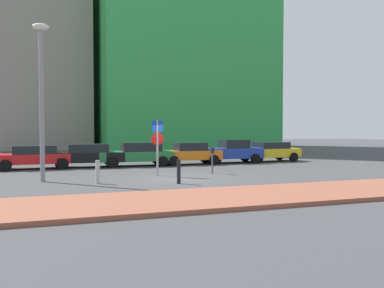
{
  "coord_description": "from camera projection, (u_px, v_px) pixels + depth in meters",
  "views": [
    {
      "loc": [
        -5.73,
        -17.96,
        2.31
      ],
      "look_at": [
        1.31,
        2.13,
        1.51
      ],
      "focal_mm": 38.1,
      "sensor_mm": 36.0,
      "label": 1
    }
  ],
  "objects": [
    {
      "name": "ground_plane",
      "position": [
        181.0,
        178.0,
        18.92
      ],
      "size": [
        120.0,
        120.0,
        0.0
      ],
      "primitive_type": "plane",
      "color": "#424244"
    },
    {
      "name": "sidewalk_brick",
      "position": [
        235.0,
        197.0,
        13.33
      ],
      "size": [
        40.0,
        3.72,
        0.14
      ],
      "primitive_type": "cube",
      "color": "#93513D",
      "rests_on": "ground"
    },
    {
      "name": "parked_car_red",
      "position": [
        34.0,
        156.0,
        23.36
      ],
      "size": [
        4.47,
        2.26,
        1.34
      ],
      "color": "red",
      "rests_on": "ground"
    },
    {
      "name": "parked_car_black",
      "position": [
        88.0,
        155.0,
        24.33
      ],
      "size": [
        4.44,
        2.15,
        1.39
      ],
      "color": "black",
      "rests_on": "ground"
    },
    {
      "name": "parked_car_green",
      "position": [
        137.0,
        154.0,
        25.24
      ],
      "size": [
        4.58,
        2.16,
        1.46
      ],
      "color": "#237238",
      "rests_on": "ground"
    },
    {
      "name": "parked_car_orange",
      "position": [
        190.0,
        153.0,
        26.33
      ],
      "size": [
        3.95,
        1.88,
        1.41
      ],
      "color": "orange",
      "rests_on": "ground"
    },
    {
      "name": "parked_car_blue",
      "position": [
        232.0,
        151.0,
        27.57
      ],
      "size": [
        4.14,
        2.17,
        1.57
      ],
      "color": "#1E389E",
      "rests_on": "ground"
    },
    {
      "name": "parked_car_yellow",
      "position": [
        270.0,
        151.0,
        28.71
      ],
      "size": [
        4.3,
        2.14,
        1.37
      ],
      "color": "gold",
      "rests_on": "ground"
    },
    {
      "name": "parking_sign_post",
      "position": [
        157.0,
        141.0,
        19.85
      ],
      "size": [
        0.59,
        0.18,
        2.74
      ],
      "color": "gray",
      "rests_on": "ground"
    },
    {
      "name": "parking_meter",
      "position": [
        212.0,
        157.0,
        20.88
      ],
      "size": [
        0.18,
        0.14,
        1.34
      ],
      "color": "#4C4C51",
      "rests_on": "ground"
    },
    {
      "name": "street_lamp",
      "position": [
        42.0,
        89.0,
        17.54
      ],
      "size": [
        0.7,
        0.36,
        6.83
      ],
      "color": "gray",
      "rests_on": "ground"
    },
    {
      "name": "traffic_bollard_near",
      "position": [
        98.0,
        172.0,
        17.07
      ],
      "size": [
        0.17,
        0.17,
        0.99
      ],
      "primitive_type": "cylinder",
      "color": "#B7B7BC",
      "rests_on": "ground"
    },
    {
      "name": "traffic_bollard_mid",
      "position": [
        179.0,
        172.0,
        17.05
      ],
      "size": [
        0.16,
        0.16,
        1.02
      ],
      "primitive_type": "cylinder",
      "color": "black",
      "rests_on": "ground"
    },
    {
      "name": "building_colorful_midrise",
      "position": [
        181.0,
        19.0,
        49.37
      ],
      "size": [
        19.75,
        14.51,
        31.36
      ],
      "primitive_type": "cube",
      "color": "green",
      "rests_on": "ground"
    },
    {
      "name": "building_under_construction",
      "position": [
        35.0,
        57.0,
        48.67
      ],
      "size": [
        12.11,
        14.74,
        21.7
      ],
      "primitive_type": "cube",
      "color": "gray",
      "rests_on": "ground"
    }
  ]
}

